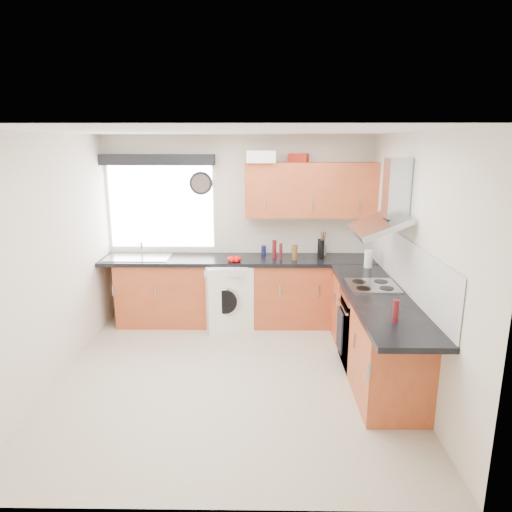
{
  "coord_description": "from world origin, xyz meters",
  "views": [
    {
      "loc": [
        0.32,
        -4.35,
        2.4
      ],
      "look_at": [
        0.25,
        0.85,
        1.1
      ],
      "focal_mm": 32.0,
      "sensor_mm": 36.0,
      "label": 1
    }
  ],
  "objects_px": {
    "oven": "(370,328)",
    "upper_cabinets": "(310,190)",
    "washing_machine": "(227,294)",
    "extractor_hood": "(387,206)"
  },
  "relations": [
    {
      "from": "oven",
      "to": "extractor_hood",
      "type": "height_order",
      "value": "extractor_hood"
    },
    {
      "from": "extractor_hood",
      "to": "upper_cabinets",
      "type": "height_order",
      "value": "upper_cabinets"
    },
    {
      "from": "oven",
      "to": "extractor_hood",
      "type": "bearing_deg",
      "value": -0.0
    },
    {
      "from": "oven",
      "to": "upper_cabinets",
      "type": "relative_size",
      "value": 0.5
    },
    {
      "from": "extractor_hood",
      "to": "upper_cabinets",
      "type": "relative_size",
      "value": 0.46
    },
    {
      "from": "extractor_hood",
      "to": "upper_cabinets",
      "type": "distance_m",
      "value": 1.48
    },
    {
      "from": "upper_cabinets",
      "to": "washing_machine",
      "type": "height_order",
      "value": "upper_cabinets"
    },
    {
      "from": "oven",
      "to": "extractor_hood",
      "type": "relative_size",
      "value": 1.09
    },
    {
      "from": "washing_machine",
      "to": "extractor_hood",
      "type": "bearing_deg",
      "value": -49.14
    },
    {
      "from": "upper_cabinets",
      "to": "washing_machine",
      "type": "distance_m",
      "value": 1.77
    }
  ]
}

